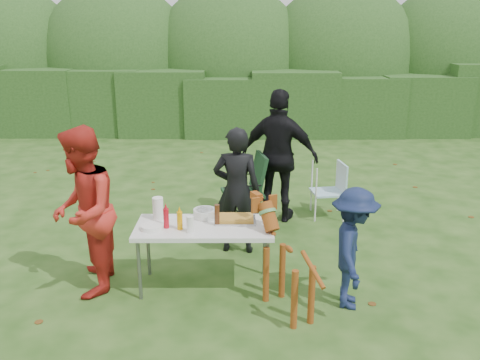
{
  "coord_description": "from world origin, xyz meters",
  "views": [
    {
      "loc": [
        0.27,
        -5.38,
        2.87
      ],
      "look_at": [
        0.29,
        0.59,
        1.0
      ],
      "focal_mm": 38.0,
      "sensor_mm": 36.0,
      "label": 1
    }
  ],
  "objects_px": {
    "person_black_puffy": "(279,156)",
    "beer_bottle": "(217,215)",
    "folding_table": "(204,230)",
    "paper_towel_roll": "(158,209)",
    "person_cook": "(237,191)",
    "lawn_chair": "(328,190)",
    "camping_chair": "(243,189)",
    "child": "(353,249)",
    "person_red_jacket": "(83,212)",
    "mustard_bottle": "(180,221)",
    "dog": "(289,264)",
    "ketchup_bottle": "(166,218)"
  },
  "relations": [
    {
      "from": "child",
      "to": "mustard_bottle",
      "type": "height_order",
      "value": "child"
    },
    {
      "from": "person_cook",
      "to": "beer_bottle",
      "type": "height_order",
      "value": "person_cook"
    },
    {
      "from": "camping_chair",
      "to": "paper_towel_roll",
      "type": "bearing_deg",
      "value": 49.64
    },
    {
      "from": "person_cook",
      "to": "mustard_bottle",
      "type": "xyz_separation_m",
      "value": [
        -0.6,
        -1.06,
        0.02
      ]
    },
    {
      "from": "folding_table",
      "to": "paper_towel_roll",
      "type": "relative_size",
      "value": 5.77
    },
    {
      "from": "paper_towel_roll",
      "to": "person_red_jacket",
      "type": "bearing_deg",
      "value": -161.91
    },
    {
      "from": "person_cook",
      "to": "camping_chair",
      "type": "xyz_separation_m",
      "value": [
        0.08,
        0.98,
        -0.3
      ]
    },
    {
      "from": "dog",
      "to": "beer_bottle",
      "type": "xyz_separation_m",
      "value": [
        -0.74,
        0.53,
        0.32
      ]
    },
    {
      "from": "folding_table",
      "to": "dog",
      "type": "distance_m",
      "value": 1.04
    },
    {
      "from": "child",
      "to": "folding_table",
      "type": "bearing_deg",
      "value": 86.61
    },
    {
      "from": "dog",
      "to": "ketchup_bottle",
      "type": "bearing_deg",
      "value": 44.19
    },
    {
      "from": "child",
      "to": "mustard_bottle",
      "type": "relative_size",
      "value": 6.47
    },
    {
      "from": "beer_bottle",
      "to": "dog",
      "type": "bearing_deg",
      "value": -35.77
    },
    {
      "from": "folding_table",
      "to": "dog",
      "type": "bearing_deg",
      "value": -30.98
    },
    {
      "from": "camping_chair",
      "to": "mustard_bottle",
      "type": "bearing_deg",
      "value": 59.75
    },
    {
      "from": "lawn_chair",
      "to": "dog",
      "type": "bearing_deg",
      "value": 64.09
    },
    {
      "from": "folding_table",
      "to": "child",
      "type": "bearing_deg",
      "value": -14.33
    },
    {
      "from": "folding_table",
      "to": "ketchup_bottle",
      "type": "relative_size",
      "value": 6.82
    },
    {
      "from": "person_black_puffy",
      "to": "beer_bottle",
      "type": "height_order",
      "value": "person_black_puffy"
    },
    {
      "from": "dog",
      "to": "camping_chair",
      "type": "xyz_separation_m",
      "value": [
        -0.45,
        2.46,
        -0.01
      ]
    },
    {
      "from": "folding_table",
      "to": "person_red_jacket",
      "type": "height_order",
      "value": "person_red_jacket"
    },
    {
      "from": "folding_table",
      "to": "person_cook",
      "type": "height_order",
      "value": "person_cook"
    },
    {
      "from": "person_red_jacket",
      "to": "child",
      "type": "xyz_separation_m",
      "value": [
        2.84,
        -0.33,
        -0.28
      ]
    },
    {
      "from": "person_red_jacket",
      "to": "dog",
      "type": "distance_m",
      "value": 2.25
    },
    {
      "from": "person_cook",
      "to": "beer_bottle",
      "type": "xyz_separation_m",
      "value": [
        -0.21,
        -0.95,
        0.04
      ]
    },
    {
      "from": "person_red_jacket",
      "to": "paper_towel_roll",
      "type": "bearing_deg",
      "value": 100.68
    },
    {
      "from": "lawn_chair",
      "to": "ketchup_bottle",
      "type": "height_order",
      "value": "ketchup_bottle"
    },
    {
      "from": "folding_table",
      "to": "person_cook",
      "type": "distance_m",
      "value": 1.02
    },
    {
      "from": "person_cook",
      "to": "person_black_puffy",
      "type": "relative_size",
      "value": 0.84
    },
    {
      "from": "person_black_puffy",
      "to": "lawn_chair",
      "type": "relative_size",
      "value": 2.32
    },
    {
      "from": "dog",
      "to": "mustard_bottle",
      "type": "relative_size",
      "value": 5.63
    },
    {
      "from": "person_red_jacket",
      "to": "mustard_bottle",
      "type": "distance_m",
      "value": 1.04
    },
    {
      "from": "person_black_puffy",
      "to": "lawn_chair",
      "type": "height_order",
      "value": "person_black_puffy"
    },
    {
      "from": "folding_table",
      "to": "lawn_chair",
      "type": "relative_size",
      "value": 1.77
    },
    {
      "from": "folding_table",
      "to": "mustard_bottle",
      "type": "relative_size",
      "value": 7.5
    },
    {
      "from": "folding_table",
      "to": "dog",
      "type": "height_order",
      "value": "dog"
    },
    {
      "from": "person_cook",
      "to": "lawn_chair",
      "type": "xyz_separation_m",
      "value": [
        1.38,
        1.22,
        -0.4
      ]
    },
    {
      "from": "camping_chair",
      "to": "child",
      "type": "bearing_deg",
      "value": 104.05
    },
    {
      "from": "person_cook",
      "to": "ketchup_bottle",
      "type": "xyz_separation_m",
      "value": [
        -0.75,
        -1.01,
        0.03
      ]
    },
    {
      "from": "person_cook",
      "to": "camping_chair",
      "type": "height_order",
      "value": "person_cook"
    },
    {
      "from": "child",
      "to": "lawn_chair",
      "type": "relative_size",
      "value": 1.53
    },
    {
      "from": "child",
      "to": "ketchup_bottle",
      "type": "relative_size",
      "value": 5.88
    },
    {
      "from": "child",
      "to": "paper_towel_roll",
      "type": "height_order",
      "value": "child"
    },
    {
      "from": "folding_table",
      "to": "person_cook",
      "type": "relative_size",
      "value": 0.91
    },
    {
      "from": "person_black_puffy",
      "to": "folding_table",
      "type": "bearing_deg",
      "value": 84.9
    },
    {
      "from": "folding_table",
      "to": "lawn_chair",
      "type": "height_order",
      "value": "lawn_chair"
    },
    {
      "from": "person_cook",
      "to": "mustard_bottle",
      "type": "height_order",
      "value": "person_cook"
    },
    {
      "from": "person_black_puffy",
      "to": "lawn_chair",
      "type": "distance_m",
      "value": 0.95
    },
    {
      "from": "person_red_jacket",
      "to": "person_black_puffy",
      "type": "xyz_separation_m",
      "value": [
        2.26,
        2.12,
        0.06
      ]
    },
    {
      "from": "paper_towel_roll",
      "to": "beer_bottle",
      "type": "bearing_deg",
      "value": -14.67
    }
  ]
}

